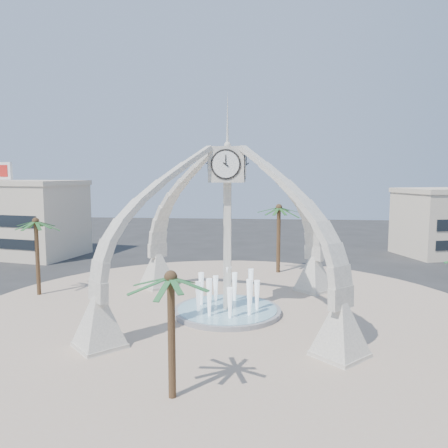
# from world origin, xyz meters

# --- Properties ---
(ground) EXTENTS (140.00, 140.00, 0.00)m
(ground) POSITION_xyz_m (0.00, 0.00, 0.00)
(ground) COLOR #282828
(ground) RESTS_ON ground
(plaza) EXTENTS (40.00, 40.00, 0.06)m
(plaza) POSITION_xyz_m (0.00, 0.00, 0.03)
(plaza) COLOR tan
(plaza) RESTS_ON ground
(clock_tower) EXTENTS (17.94, 17.94, 16.30)m
(clock_tower) POSITION_xyz_m (-0.00, -0.00, 6.49)
(clock_tower) COLOR silver
(clock_tower) RESTS_ON ground
(fountain) EXTENTS (8.00, 8.00, 3.62)m
(fountain) POSITION_xyz_m (0.00, 0.00, 0.29)
(fountain) COLOR gray
(fountain) RESTS_ON ground
(palm_west) EXTENTS (4.52, 4.52, 7.12)m
(palm_west) POSITION_xyz_m (-16.63, 3.49, 6.31)
(palm_west) COLOR brown
(palm_west) RESTS_ON ground
(palm_north) EXTENTS (5.28, 5.28, 7.76)m
(palm_north) POSITION_xyz_m (4.11, 14.18, 6.83)
(palm_north) COLOR brown
(palm_north) RESTS_ON ground
(palm_south) EXTENTS (4.74, 4.74, 6.48)m
(palm_south) POSITION_xyz_m (-1.43, -12.53, 5.67)
(palm_south) COLOR brown
(palm_south) RESTS_ON ground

